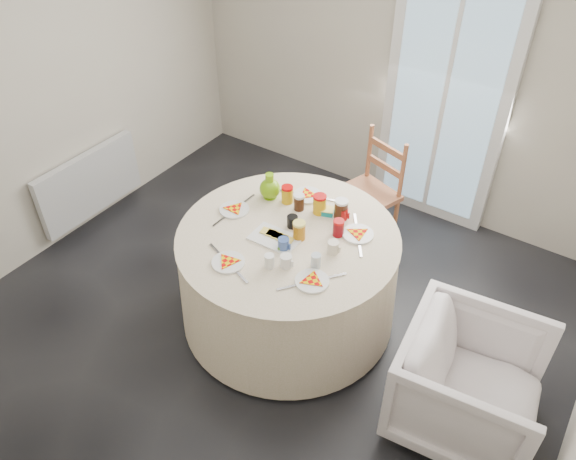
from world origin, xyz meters
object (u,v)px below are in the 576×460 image
Objects in this scene: table at (288,277)px; green_pitcher at (270,184)px; wooden_chair at (367,194)px; armchair at (471,381)px; radiator at (90,184)px.

green_pitcher is (-0.34, 0.28, 0.49)m from table.
green_pitcher is at bearing 140.86° from table.
wooden_chair is at bearing 86.33° from green_pitcher.
wooden_chair is at bearing 87.72° from table.
green_pitcher is (-1.69, 0.41, 0.48)m from armchair.
wooden_chair is at bearing 41.22° from armchair.
armchair is at bearing -2.12° from radiator.
wooden_chair is (2.06, 1.07, 0.09)m from radiator.
radiator is 1.77m from green_pitcher.
wooden_chair reaches higher than armchair.
wooden_chair is (0.04, 1.06, 0.09)m from table.
green_pitcher is (-0.38, -0.78, 0.40)m from wooden_chair.
table is at bearing 0.14° from radiator.
green_pitcher is at bearing 70.04° from armchair.
radiator is at bearing -148.15° from green_pitcher.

